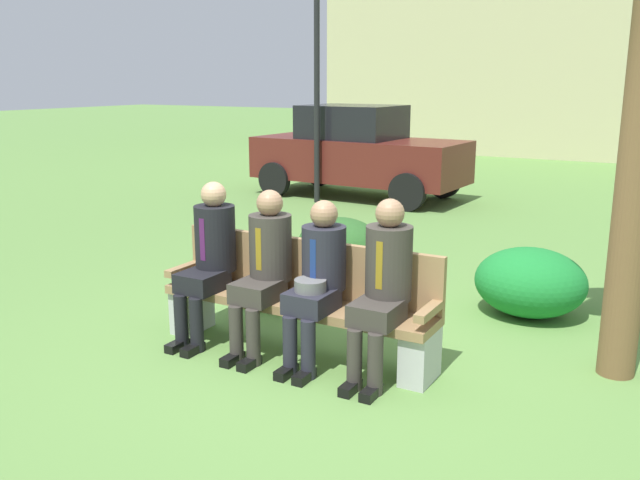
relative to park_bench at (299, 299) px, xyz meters
The scene contains 11 objects.
ground_plane 0.47m from the park_bench, ahead, with size 80.00×80.00×0.00m, color #5C8840.
park_bench is the anchor object (origin of this frame).
seated_man_leftmost 0.86m from the park_bench, behind, with size 0.34×0.72×1.33m.
seated_man_centerleft 0.40m from the park_bench, 151.64° to the right, with size 0.34×0.72×1.30m.
seated_man_centerright 0.39m from the park_bench, 29.30° to the right, with size 0.34×0.72×1.26m.
seated_man_rightmost 0.85m from the park_bench, ahead, with size 0.34×0.72×1.32m.
shrub_near_bench 2.28m from the park_bench, 51.24° to the left, with size 1.02×0.93×0.63m, color #1B7B2F.
shrub_mid_lawn 2.41m from the park_bench, 109.99° to the left, with size 0.98×0.90×0.61m, color #2A5B25.
shrub_far_lawn 1.24m from the park_bench, 123.82° to the left, with size 0.97×0.89×0.60m, color #366424.
parked_car_near 7.42m from the park_bench, 112.68° to the left, with size 3.98×1.89×1.68m.
street_lamp 7.04m from the park_bench, 118.35° to the left, with size 0.24×0.24×3.74m.
Camera 1 is at (2.49, -4.41, 2.15)m, focal length 38.06 mm.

